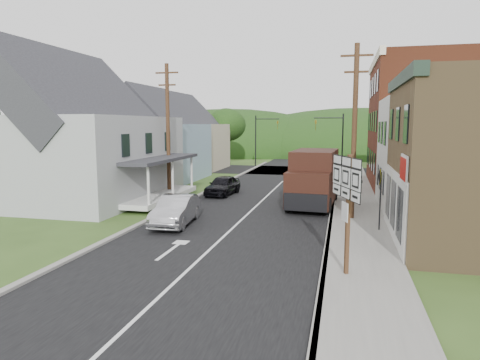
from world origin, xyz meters
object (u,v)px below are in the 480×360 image
Objects in this scene: delivery_van at (313,179)px; route_sign_cluster at (347,197)px; dark_sedan at (223,185)px; warning_sign at (380,191)px; silver_sedan at (176,211)px.

route_sign_cluster is at bearing -77.57° from delivery_van.
dark_sedan is at bearing 160.21° from delivery_van.
route_sign_cluster is at bearing -107.47° from warning_sign.
dark_sedan is at bearing 97.69° from route_sign_cluster.
delivery_van is 12.31m from route_sign_cluster.
silver_sedan is 9.07m from delivery_van.
delivery_van is (6.53, -2.84, 1.04)m from dark_sedan.
delivery_van is at bearing 116.78° from warning_sign.
silver_sedan is 9.27m from dark_sedan.
route_sign_cluster is 6.63m from warning_sign.
route_sign_cluster is at bearing -40.11° from silver_sedan.
warning_sign reaches higher than dark_sedan.
silver_sedan is 1.54× the size of warning_sign.
delivery_van is 6.66m from warning_sign.
delivery_van is at bearing 77.15° from route_sign_cluster.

